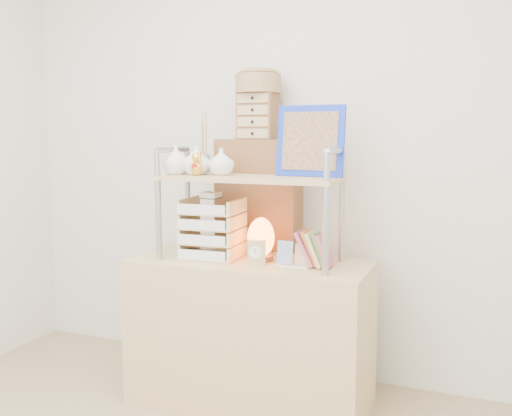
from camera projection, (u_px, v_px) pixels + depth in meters
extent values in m
cube|color=silver|center=(284.00, 148.00, 3.24)|extent=(3.40, 0.02, 2.60)
cube|color=tan|center=(250.00, 333.00, 2.89)|extent=(1.20, 0.50, 0.75)
cube|color=brown|center=(259.00, 259.00, 3.23)|extent=(0.47, 0.27, 1.35)
cylinder|color=#989CA6|center=(158.00, 205.00, 2.84)|extent=(0.03, 0.03, 0.55)
cylinder|color=#989CA6|center=(188.00, 199.00, 3.11)|extent=(0.03, 0.03, 0.55)
cylinder|color=#989CA6|center=(173.00, 149.00, 2.94)|extent=(0.03, 0.30, 0.03)
cylinder|color=#989CA6|center=(326.00, 214.00, 2.51)|extent=(0.03, 0.03, 0.55)
cylinder|color=#989CA6|center=(342.00, 207.00, 2.79)|extent=(0.03, 0.03, 0.55)
cylinder|color=#989CA6|center=(335.00, 151.00, 2.62)|extent=(0.03, 0.30, 0.03)
cube|color=tan|center=(249.00, 179.00, 2.79)|extent=(0.90, 0.34, 0.02)
imported|color=white|center=(176.00, 160.00, 2.92)|extent=(0.14, 0.14, 0.15)
imported|color=white|center=(196.00, 160.00, 2.89)|extent=(0.14, 0.14, 0.15)
imported|color=white|center=(221.00, 162.00, 2.86)|extent=(0.13, 0.13, 0.14)
cylinder|color=#254DA4|center=(203.00, 164.00, 3.02)|extent=(0.07, 0.07, 0.10)
cube|color=#1431BC|center=(310.00, 141.00, 2.76)|extent=(0.35, 0.09, 0.34)
cube|color=#512E25|center=(310.00, 141.00, 2.75)|extent=(0.28, 0.06, 0.28)
cube|color=#BB5173|center=(325.00, 250.00, 2.69)|extent=(0.07, 0.12, 0.17)
cube|color=#709A4D|center=(322.00, 249.00, 2.72)|extent=(0.08, 0.12, 0.16)
cube|color=#D1C87D|center=(316.00, 249.00, 2.71)|extent=(0.08, 0.13, 0.16)
cube|color=orange|center=(313.00, 248.00, 2.73)|extent=(0.09, 0.14, 0.16)
cube|color=#BB5173|center=(307.00, 248.00, 2.72)|extent=(0.09, 0.14, 0.16)
cube|color=#DCBE84|center=(213.00, 256.00, 2.94)|extent=(0.29, 0.27, 0.01)
cube|color=white|center=(201.00, 255.00, 2.82)|extent=(0.25, 0.03, 0.05)
cube|color=#DCBE84|center=(213.00, 241.00, 2.93)|extent=(0.29, 0.27, 0.01)
cube|color=white|center=(201.00, 240.00, 2.81)|extent=(0.25, 0.03, 0.05)
cube|color=#DCBE84|center=(213.00, 226.00, 2.92)|extent=(0.29, 0.27, 0.01)
cube|color=white|center=(201.00, 225.00, 2.80)|extent=(0.25, 0.03, 0.05)
cube|color=#DCBE84|center=(213.00, 212.00, 2.91)|extent=(0.29, 0.27, 0.01)
cube|color=white|center=(201.00, 210.00, 2.79)|extent=(0.25, 0.03, 0.05)
cube|color=beige|center=(211.00, 195.00, 2.88)|extent=(0.08, 0.08, 0.03)
cylinder|color=brown|center=(261.00, 258.00, 2.85)|extent=(0.12, 0.12, 0.03)
ellipsoid|color=orange|center=(261.00, 237.00, 2.84)|extent=(0.14, 0.13, 0.19)
cube|color=tan|center=(257.00, 253.00, 2.75)|extent=(0.09, 0.06, 0.12)
cylinder|color=white|center=(255.00, 252.00, 2.73)|extent=(0.06, 0.02, 0.06)
cube|color=white|center=(293.00, 266.00, 2.72)|extent=(0.17, 0.05, 0.01)
cube|color=#1F4491|center=(285.00, 252.00, 2.73)|extent=(0.08, 0.03, 0.11)
cube|color=tan|center=(303.00, 254.00, 2.70)|extent=(0.08, 0.02, 0.10)
cube|color=brown|center=(258.00, 116.00, 3.11)|extent=(0.20, 0.15, 0.25)
cube|color=tan|center=(253.00, 134.00, 3.05)|extent=(0.18, 0.01, 0.05)
cube|color=tan|center=(253.00, 122.00, 3.04)|extent=(0.18, 0.01, 0.05)
cube|color=tan|center=(253.00, 110.00, 3.04)|extent=(0.18, 0.01, 0.05)
cube|color=tan|center=(253.00, 98.00, 3.03)|extent=(0.18, 0.01, 0.05)
cylinder|color=olive|center=(258.00, 84.00, 3.09)|extent=(0.25, 0.25, 0.10)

